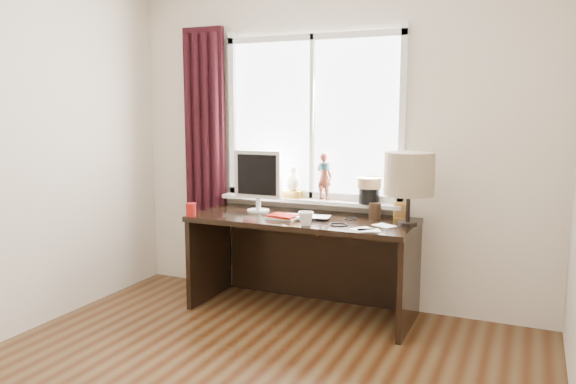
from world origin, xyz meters
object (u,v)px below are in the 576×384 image
at_px(table_lamp, 409,175).
at_px(mug, 306,218).
at_px(monitor, 258,177).
at_px(laptop, 307,217).
at_px(desk, 307,246).
at_px(red_cup, 191,210).

bearing_deg(table_lamp, mug, -156.66).
height_order(monitor, table_lamp, table_lamp).
height_order(laptop, desk, laptop).
height_order(desk, monitor, monitor).
relative_size(desk, monitor, 3.47).
relative_size(laptop, red_cup, 3.46).
distance_m(red_cup, desk, 0.94).
height_order(laptop, monitor, monitor).
height_order(mug, table_lamp, table_lamp).
relative_size(red_cup, monitor, 0.21).
bearing_deg(red_cup, monitor, 45.10).
xyz_separation_m(laptop, desk, (-0.06, 0.14, -0.26)).
distance_m(desk, table_lamp, 1.01).
xyz_separation_m(desk, table_lamp, (0.80, -0.08, 0.61)).
relative_size(laptop, monitor, 0.71).
bearing_deg(table_lamp, red_cup, -168.92).
height_order(desk, table_lamp, table_lamp).
bearing_deg(red_cup, laptop, 16.34).
bearing_deg(laptop, monitor, 157.37).
xyz_separation_m(mug, red_cup, (-0.94, -0.03, -0.00)).
bearing_deg(mug, table_lamp, 23.34).
xyz_separation_m(laptop, table_lamp, (0.74, 0.06, 0.35)).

